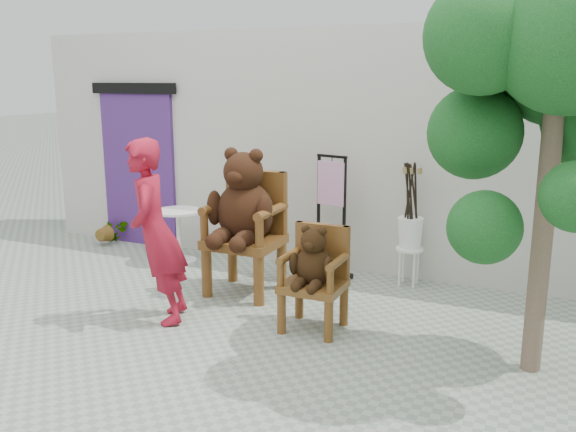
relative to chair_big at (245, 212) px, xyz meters
The scene contains 11 objects.
ground_plane 1.76m from the chair_big, 65.35° to the right, with size 60.00×60.00×0.00m, color gray.
back_wall 1.93m from the chair_big, 70.29° to the left, with size 9.00×1.00×3.00m, color beige.
doorway 2.68m from the chair_big, 152.85° to the left, with size 1.40×0.11×2.33m.
chair_big is the anchor object (origin of this frame).
chair_small 1.31m from the chair_big, 30.32° to the right, with size 0.57×0.56×1.04m.
person 1.17m from the chair_big, 109.75° to the right, with size 0.67×0.44×1.83m, color maroon.
cafe_table 1.58m from the chair_big, 153.92° to the left, with size 0.60×0.60×0.70m.
display_stand 1.15m from the chair_big, 48.72° to the left, with size 0.51×0.44×1.51m.
stool_bucket 1.94m from the chair_big, 30.98° to the left, with size 0.32×0.32×1.45m.
tree 3.42m from the chair_big, 12.34° to the right, with size 1.97×1.78×3.30m.
potted_plant 3.04m from the chair_big, 160.35° to the left, with size 0.38×0.33×0.42m, color #0F3716.
Camera 1 is at (2.53, -4.48, 2.40)m, focal length 38.00 mm.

